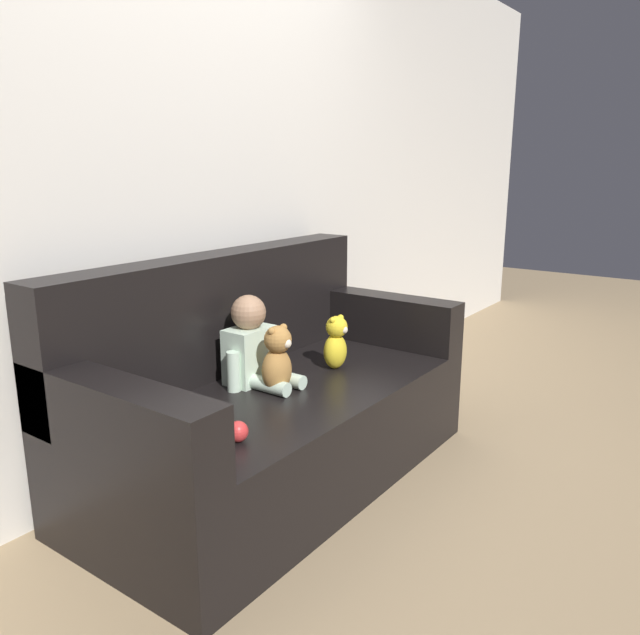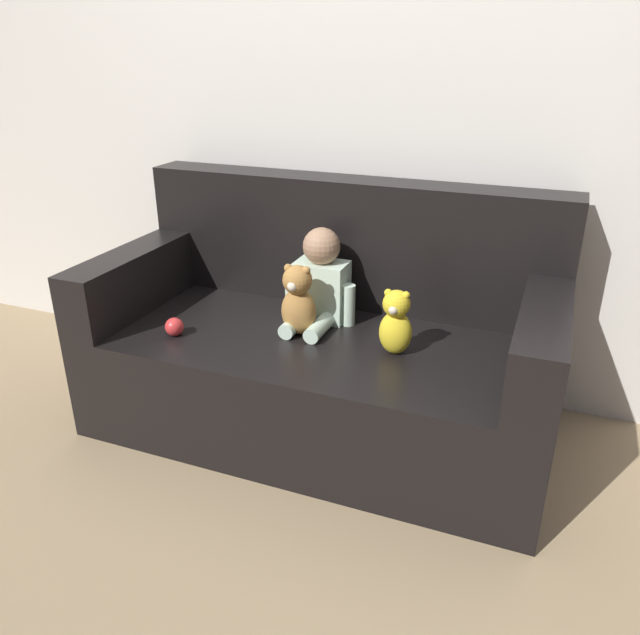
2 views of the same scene
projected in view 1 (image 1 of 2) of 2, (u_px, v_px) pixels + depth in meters
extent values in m
plane|color=#9E8460|center=(282.00, 476.00, 2.71)|extent=(12.00, 12.00, 0.00)
cube|color=silver|center=(184.00, 168.00, 2.68)|extent=(8.00, 0.05, 2.60)
cube|color=black|center=(281.00, 431.00, 2.65)|extent=(1.76, 0.86, 0.42)
cube|color=black|center=(219.00, 313.00, 2.73)|extent=(1.76, 0.18, 0.52)
cube|color=black|center=(116.00, 419.00, 1.94)|extent=(0.16, 0.86, 0.25)
cube|color=black|center=(379.00, 318.00, 3.20)|extent=(0.16, 0.86, 0.25)
cube|color=silver|center=(250.00, 355.00, 2.61)|extent=(0.20, 0.13, 0.24)
sphere|color=#A37A5B|center=(248.00, 312.00, 2.57)|extent=(0.15, 0.15, 0.15)
cylinder|color=silver|center=(270.00, 386.00, 2.51)|extent=(0.06, 0.17, 0.06)
cylinder|color=silver|center=(286.00, 379.00, 2.59)|extent=(0.06, 0.17, 0.06)
cylinder|color=silver|center=(234.00, 372.00, 2.51)|extent=(0.05, 0.05, 0.17)
cylinder|color=silver|center=(272.00, 357.00, 2.70)|extent=(0.05, 0.05, 0.17)
ellipsoid|color=#AD7A3D|center=(277.00, 370.00, 2.50)|extent=(0.14, 0.11, 0.18)
sphere|color=#AD7A3D|center=(278.00, 340.00, 2.47)|extent=(0.11, 0.11, 0.11)
sphere|color=#AD7A3D|center=(272.00, 331.00, 2.43)|extent=(0.03, 0.03, 0.03)
sphere|color=#AD7A3D|center=(283.00, 327.00, 2.48)|extent=(0.03, 0.03, 0.03)
sphere|color=beige|center=(287.00, 343.00, 2.44)|extent=(0.04, 0.04, 0.04)
ellipsoid|color=yellow|center=(335.00, 351.00, 2.79)|extent=(0.12, 0.10, 0.16)
sphere|color=yellow|center=(337.00, 327.00, 2.76)|extent=(0.10, 0.10, 0.10)
sphere|color=yellow|center=(333.00, 320.00, 2.73)|extent=(0.03, 0.03, 0.03)
sphere|color=yellow|center=(341.00, 318.00, 2.78)|extent=(0.03, 0.03, 0.03)
sphere|color=beige|center=(344.00, 330.00, 2.74)|extent=(0.03, 0.03, 0.03)
sphere|color=red|center=(238.00, 431.00, 2.07)|extent=(0.07, 0.07, 0.07)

